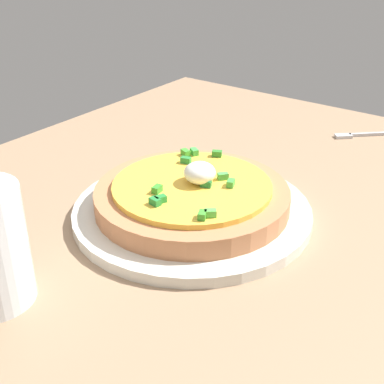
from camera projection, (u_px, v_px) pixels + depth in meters
dining_table at (245, 221)px, 66.44cm from camera, size 91.48×87.22×2.09cm
plate at (192, 211)px, 65.16cm from camera, size 29.13×29.13×1.35cm
pizza at (192, 195)px, 64.13cm from camera, size 23.62×23.62×5.72cm
fork at (360, 135)px, 89.01cm from camera, size 8.60×9.08×0.50cm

